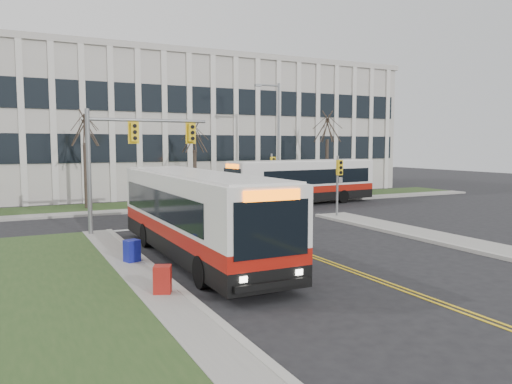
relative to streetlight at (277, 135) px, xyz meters
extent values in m
plane|color=black|center=(-8.03, -16.20, -5.19)|extent=(120.00, 120.00, 0.00)
cube|color=#2A451D|center=(-18.03, -21.20, -5.13)|extent=(5.00, 26.00, 0.12)
cube|color=#9E9B93|center=(-15.03, -21.20, -5.12)|extent=(1.20, 26.00, 0.14)
cube|color=#9E9B93|center=(-3.03, -1.00, -5.12)|extent=(44.00, 1.60, 0.14)
cube|color=#2A451D|center=(-3.03, 1.80, -5.13)|extent=(44.00, 5.00, 0.12)
cube|color=beige|center=(-3.03, 13.80, 0.81)|extent=(40.00, 16.00, 12.00)
cylinder|color=slate|center=(-15.33, -9.00, -2.09)|extent=(0.22, 0.22, 6.20)
cylinder|color=slate|center=(-12.33, -9.00, 0.51)|extent=(6.00, 0.16, 0.16)
cube|color=yellow|center=(-13.13, -9.15, -0.09)|extent=(0.34, 0.24, 0.92)
cube|color=yellow|center=(-10.13, -9.15, -0.09)|extent=(0.34, 0.24, 0.92)
cylinder|color=slate|center=(-0.83, -9.20, -3.29)|extent=(0.14, 0.14, 3.80)
cube|color=yellow|center=(-0.83, -9.40, -2.09)|extent=(0.34, 0.24, 0.92)
cylinder|color=slate|center=(-0.83, -0.70, -3.29)|extent=(0.14, 0.14, 3.80)
cube|color=yellow|center=(-0.83, -0.90, -2.09)|extent=(0.34, 0.24, 0.92)
cylinder|color=slate|center=(0.17, 0.00, -0.59)|extent=(0.20, 0.20, 9.20)
cylinder|color=slate|center=(-0.73, 0.00, 3.81)|extent=(1.80, 0.14, 0.14)
cube|color=slate|center=(-1.63, 0.00, 3.76)|extent=(0.50, 0.25, 0.18)
cylinder|color=slate|center=(-6.13, 1.30, -4.69)|extent=(0.08, 0.08, 1.00)
cylinder|color=slate|center=(-4.93, 1.30, -4.69)|extent=(0.08, 0.08, 1.00)
cube|color=white|center=(-5.53, 1.30, -3.99)|extent=(1.50, 0.12, 1.60)
cylinder|color=#42352B|center=(-14.03, 1.80, -2.88)|extent=(0.28, 0.28, 4.62)
cylinder|color=#42352B|center=(-6.03, 2.00, -3.15)|extent=(0.28, 0.28, 4.09)
cylinder|color=#42352B|center=(5.97, 1.80, -2.72)|extent=(0.28, 0.28, 4.95)
cube|color=#151C93|center=(-14.83, -15.77, -4.72)|extent=(0.62, 0.58, 0.95)
cube|color=maroon|center=(-14.91, -20.15, -4.72)|extent=(0.64, 0.61, 0.95)
camera|label=1|loc=(-18.84, -34.16, -0.72)|focal=35.00mm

